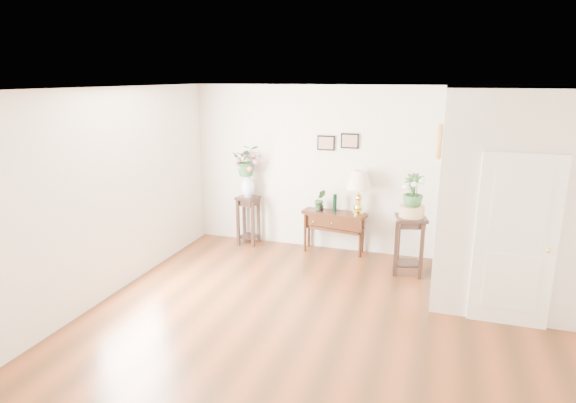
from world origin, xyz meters
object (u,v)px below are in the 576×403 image
at_px(console_table, 334,232).
at_px(plant_stand_b, 410,245).
at_px(table_lamp, 359,193).
at_px(plant_stand_a, 248,220).

height_order(console_table, plant_stand_b, plant_stand_b).
distance_m(console_table, table_lamp, 0.81).
xyz_separation_m(console_table, plant_stand_b, (1.29, -0.55, 0.09)).
bearing_deg(plant_stand_a, plant_stand_b, -9.75).
bearing_deg(table_lamp, plant_stand_a, -178.11).
height_order(table_lamp, plant_stand_a, table_lamp).
distance_m(plant_stand_a, plant_stand_b, 2.88).
distance_m(table_lamp, plant_stand_a, 2.05).
bearing_deg(plant_stand_a, console_table, 2.39).
bearing_deg(table_lamp, console_table, 180.00).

